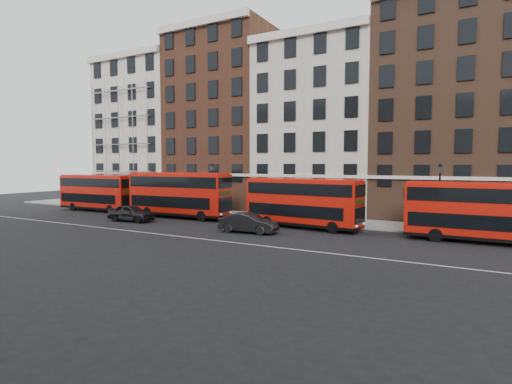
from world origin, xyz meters
The scene contains 14 objects.
ground centered at (0.00, 0.00, 0.00)m, with size 120.00×120.00×0.00m, color black.
pavement centered at (0.00, 10.50, 0.07)m, with size 80.00×5.00×0.15m, color gray.
kerb centered at (0.00, 8.00, 0.08)m, with size 80.00×0.30×0.16m, color gray.
road_centre_line centered at (0.00, -2.00, 0.01)m, with size 70.00×0.12×0.01m, color white.
building_terrace centered at (-0.31, 17.88, 10.24)m, with size 64.00×11.95×22.00m.
bus_a centered at (-22.75, 6.11, 2.24)m, with size 9.99×2.66×4.17m.
bus_b centered at (-10.66, 6.11, 2.46)m, with size 10.99×3.04×4.58m.
bus_c centered at (2.67, 6.12, 2.25)m, with size 10.18×3.34×4.20m.
bus_d centered at (15.87, 6.11, 2.24)m, with size 9.94×2.45×4.17m.
car_rear centered at (-13.04, 2.00, 0.79)m, with size 1.87×4.65×1.58m, color black.
car_front centered at (-0.19, 1.95, 0.78)m, with size 1.64×4.71×1.55m, color black.
lamp_post_left centered at (-8.42, 8.68, 3.08)m, with size 0.44×0.44×5.33m.
lamp_post_right centered at (12.96, 9.00, 3.08)m, with size 0.44×0.44×5.33m.
iron_railings centered at (0.00, 12.70, 0.65)m, with size 6.60×0.06×1.00m, color black, non-canonical shape.
Camera 1 is at (15.49, -25.03, 5.40)m, focal length 28.00 mm.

